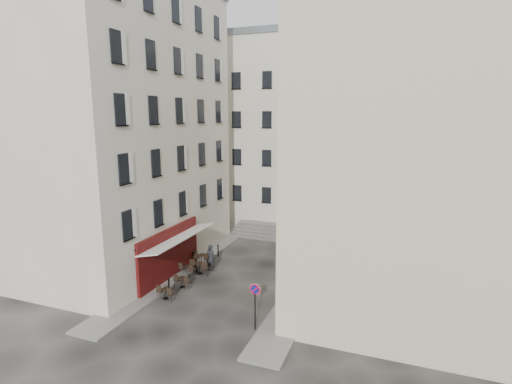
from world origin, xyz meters
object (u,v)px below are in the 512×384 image
at_px(no_parking_sign, 255,298).
at_px(bistro_table_a, 166,293).
at_px(pedestrian, 211,258).
at_px(bistro_table_b, 182,281).

height_order(no_parking_sign, bistro_table_a, no_parking_sign).
xyz_separation_m(no_parking_sign, pedestrian, (-5.76, 6.37, -0.82)).
relative_size(bistro_table_a, pedestrian, 0.60).
height_order(bistro_table_b, pedestrian, pedestrian).
distance_m(bistro_table_b, pedestrian, 3.28).
distance_m(bistro_table_a, bistro_table_b, 1.78).
bearing_deg(pedestrian, no_parking_sign, 133.59).
bearing_deg(no_parking_sign, bistro_table_a, 166.32).
bearing_deg(no_parking_sign, bistro_table_b, 151.62).
xyz_separation_m(bistro_table_a, bistro_table_b, (0.10, 1.78, 0.01)).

